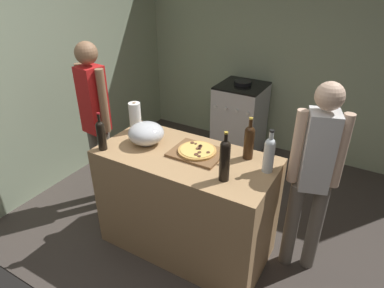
{
  "coord_description": "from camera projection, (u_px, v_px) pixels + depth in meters",
  "views": [
    {
      "loc": [
        1.13,
        -1.21,
        2.24
      ],
      "look_at": [
        -0.04,
        0.81,
        0.98
      ],
      "focal_mm": 31.28,
      "sensor_mm": 36.0,
      "label": 1
    }
  ],
  "objects": [
    {
      "name": "kitchen_wall_rear",
      "position": [
        281.0,
        51.0,
        4.09
      ],
      "size": [
        4.26,
        0.1,
        2.6
      ],
      "primitive_type": "cube",
      "color": "#99A889",
      "rests_on": "ground_plane"
    },
    {
      "name": "mixing_bowl",
      "position": [
        146.0,
        133.0,
        2.72
      ],
      "size": [
        0.3,
        0.3,
        0.18
      ],
      "color": "#B2B2B7",
      "rests_on": "counter"
    },
    {
      "name": "wine_bottle_green",
      "position": [
        269.0,
        153.0,
        2.33
      ],
      "size": [
        0.08,
        0.08,
        0.32
      ],
      "color": "silver",
      "rests_on": "counter"
    },
    {
      "name": "pizza",
      "position": [
        197.0,
        150.0,
        2.59
      ],
      "size": [
        0.3,
        0.3,
        0.03
      ],
      "color": "tan",
      "rests_on": "cutting_board"
    },
    {
      "name": "counter",
      "position": [
        186.0,
        203.0,
        2.82
      ],
      "size": [
        1.41,
        0.69,
        0.93
      ],
      "primitive_type": "cube",
      "color": "tan",
      "rests_on": "ground_plane"
    },
    {
      "name": "stove",
      "position": [
        240.0,
        119.0,
        4.32
      ],
      "size": [
        0.56,
        0.61,
        0.97
      ],
      "color": "#B7B7BC",
      "rests_on": "ground_plane"
    },
    {
      "name": "wine_bottle_clear",
      "position": [
        101.0,
        134.0,
        2.61
      ],
      "size": [
        0.07,
        0.07,
        0.31
      ],
      "color": "black",
      "rests_on": "counter"
    },
    {
      "name": "kitchen_wall_left",
      "position": [
        80.0,
        58.0,
        3.79
      ],
      "size": [
        0.1,
        3.47,
        2.6
      ],
      "primitive_type": "cube",
      "color": "#99A889",
      "rests_on": "ground_plane"
    },
    {
      "name": "person_in_stripes",
      "position": [
        96.0,
        118.0,
        3.16
      ],
      "size": [
        0.36,
        0.22,
        1.67
      ],
      "color": "slate",
      "rests_on": "ground_plane"
    },
    {
      "name": "wine_bottle_dark",
      "position": [
        249.0,
        141.0,
        2.49
      ],
      "size": [
        0.08,
        0.08,
        0.33
      ],
      "color": "#331E0F",
      "rests_on": "counter"
    },
    {
      "name": "wine_bottle_amber",
      "position": [
        225.0,
        159.0,
        2.22
      ],
      "size": [
        0.07,
        0.07,
        0.36
      ],
      "color": "black",
      "rests_on": "counter"
    },
    {
      "name": "person_in_red",
      "position": [
        314.0,
        173.0,
        2.42
      ],
      "size": [
        0.36,
        0.25,
        1.59
      ],
      "color": "slate",
      "rests_on": "ground_plane"
    },
    {
      "name": "paper_towel_roll",
      "position": [
        135.0,
        117.0,
        2.91
      ],
      "size": [
        0.1,
        0.1,
        0.26
      ],
      "color": "white",
      "rests_on": "counter"
    },
    {
      "name": "cutting_board",
      "position": [
        197.0,
        153.0,
        2.6
      ],
      "size": [
        0.4,
        0.32,
        0.02
      ],
      "primitive_type": "cube",
      "color": "brown",
      "rests_on": "counter"
    },
    {
      "name": "ground_plane",
      "position": [
        225.0,
        202.0,
        3.58
      ],
      "size": [
        4.26,
        3.47,
        0.02
      ],
      "primitive_type": "cube",
      "color": "#3F3833"
    }
  ]
}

